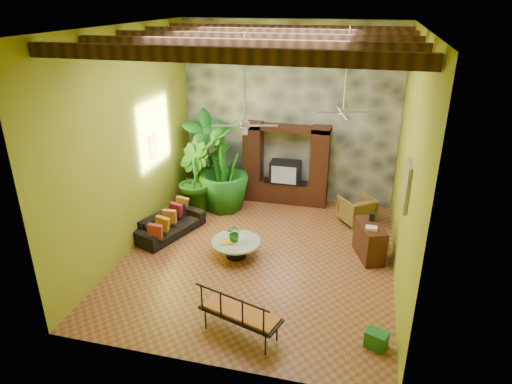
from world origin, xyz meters
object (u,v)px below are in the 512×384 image
(wicker_armchair, at_px, (357,210))
(coffee_table, at_px, (236,246))
(ceiling_fan_front, at_px, (245,115))
(tall_plant_a, at_px, (208,156))
(green_bin, at_px, (377,339))
(tall_plant_c, at_px, (223,166))
(side_console, at_px, (370,241))
(entertainment_center, at_px, (286,170))
(tall_plant_b, at_px, (193,178))
(sofa, at_px, (170,224))
(iron_bench, at_px, (239,313))
(ceiling_fan_back, at_px, (344,102))

(wicker_armchair, height_order, coffee_table, wicker_armchair)
(ceiling_fan_front, xyz_separation_m, tall_plant_a, (-2.01, 3.25, -2.10))
(wicker_armchair, height_order, green_bin, wicker_armchair)
(ceiling_fan_front, xyz_separation_m, wicker_armchair, (2.29, 2.66, -3.04))
(tall_plant_c, distance_m, green_bin, 6.37)
(side_console, bearing_deg, green_bin, -106.19)
(entertainment_center, distance_m, tall_plant_b, 2.63)
(tall_plant_b, relative_size, side_console, 1.90)
(sofa, bearing_deg, iron_bench, -119.76)
(iron_bench, bearing_deg, green_bin, 25.91)
(sofa, height_order, tall_plant_b, tall_plant_b)
(iron_bench, distance_m, green_bin, 2.39)
(tall_plant_b, height_order, green_bin, tall_plant_b)
(iron_bench, bearing_deg, side_console, 74.79)
(tall_plant_b, xyz_separation_m, side_console, (4.76, -1.33, -0.56))
(sofa, xyz_separation_m, tall_plant_a, (0.20, 2.39, 1.03))
(wicker_armchair, bearing_deg, ceiling_fan_front, 12.89)
(wicker_armchair, relative_size, coffee_table, 0.71)
(tall_plant_b, bearing_deg, tall_plant_a, 83.44)
(side_console, bearing_deg, iron_bench, -142.69)
(ceiling_fan_front, distance_m, side_console, 4.11)
(tall_plant_b, relative_size, coffee_table, 1.71)
(ceiling_fan_back, height_order, tall_plant_c, ceiling_fan_back)
(tall_plant_c, relative_size, iron_bench, 1.63)
(sofa, distance_m, tall_plant_a, 2.61)
(ceiling_fan_front, height_order, tall_plant_b, ceiling_fan_front)
(ceiling_fan_front, xyz_separation_m, coffee_table, (-0.31, 0.25, -3.15))
(side_console, bearing_deg, sofa, 161.32)
(tall_plant_a, height_order, tall_plant_b, tall_plant_a)
(tall_plant_a, xyz_separation_m, green_bin, (4.86, -5.25, -1.15))
(iron_bench, bearing_deg, tall_plant_c, 128.06)
(coffee_table, relative_size, side_console, 1.11)
(entertainment_center, xyz_separation_m, side_console, (2.44, -2.56, -0.56))
(tall_plant_b, bearing_deg, sofa, -93.57)
(wicker_armchair, distance_m, tall_plant_c, 3.77)
(tall_plant_c, bearing_deg, tall_plant_a, 136.59)
(tall_plant_b, bearing_deg, side_console, -15.55)
(sofa, bearing_deg, tall_plant_a, 15.09)
(coffee_table, xyz_separation_m, iron_bench, (0.83, -2.60, 0.28))
(side_console, bearing_deg, wicker_armchair, 81.83)
(side_console, bearing_deg, tall_plant_b, 144.31)
(green_bin, bearing_deg, ceiling_fan_front, 144.93)
(ceiling_fan_front, relative_size, wicker_armchair, 2.32)
(tall_plant_a, relative_size, tall_plant_b, 1.35)
(tall_plant_a, bearing_deg, wicker_armchair, -7.74)
(sofa, bearing_deg, green_bin, -99.59)
(side_console, bearing_deg, ceiling_fan_front, -179.83)
(ceiling_fan_back, distance_m, coffee_table, 4.02)
(tall_plant_a, height_order, iron_bench, tall_plant_a)
(tall_plant_c, distance_m, side_console, 4.43)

